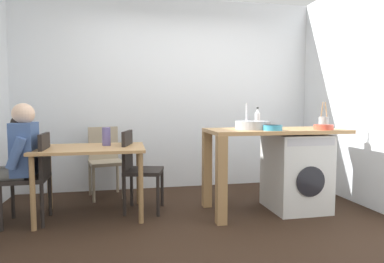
# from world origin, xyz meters

# --- Properties ---
(ground_plane) EXTENTS (5.46, 5.46, 0.00)m
(ground_plane) POSITION_xyz_m (0.00, 0.00, 0.00)
(ground_plane) COLOR black
(wall_back) EXTENTS (4.60, 0.10, 2.70)m
(wall_back) POSITION_xyz_m (0.00, 1.75, 1.35)
(wall_back) COLOR silver
(wall_back) RESTS_ON ground_plane
(dining_table) EXTENTS (1.10, 0.76, 0.74)m
(dining_table) POSITION_xyz_m (-0.98, 0.65, 0.64)
(dining_table) COLOR tan
(dining_table) RESTS_ON ground_plane
(chair_person_seat) EXTENTS (0.41, 0.41, 0.90)m
(chair_person_seat) POSITION_xyz_m (-1.53, 0.55, 0.51)
(chair_person_seat) COLOR black
(chair_person_seat) RESTS_ON ground_plane
(chair_opposite) EXTENTS (0.48, 0.48, 0.90)m
(chair_opposite) POSITION_xyz_m (-0.51, 0.72, 0.51)
(chair_opposite) COLOR black
(chair_opposite) RESTS_ON ground_plane
(chair_spare_by_wall) EXTENTS (0.48, 0.48, 0.90)m
(chair_spare_by_wall) POSITION_xyz_m (-0.90, 1.42, 0.51)
(chair_spare_by_wall) COLOR gray
(chair_spare_by_wall) RESTS_ON ground_plane
(seated_person) EXTENTS (0.50, 0.51, 1.20)m
(seated_person) POSITION_xyz_m (-1.69, 0.55, 0.67)
(seated_person) COLOR #595651
(seated_person) RESTS_ON ground_plane
(kitchen_counter) EXTENTS (1.50, 0.68, 0.92)m
(kitchen_counter) POSITION_xyz_m (0.78, 0.42, 0.76)
(kitchen_counter) COLOR tan
(kitchen_counter) RESTS_ON ground_plane
(washing_machine) EXTENTS (0.60, 0.61, 0.86)m
(washing_machine) POSITION_xyz_m (1.26, 0.42, 0.43)
(washing_machine) COLOR silver
(washing_machine) RESTS_ON ground_plane
(sink_basin) EXTENTS (0.38, 0.38, 0.09)m
(sink_basin) POSITION_xyz_m (0.73, 0.42, 0.97)
(sink_basin) COLOR #9EA0A5
(sink_basin) RESTS_ON kitchen_counter
(tap) EXTENTS (0.02, 0.02, 0.28)m
(tap) POSITION_xyz_m (0.73, 0.60, 1.06)
(tap) COLOR #B2B2B7
(tap) RESTS_ON kitchen_counter
(bottle_tall_green) EXTENTS (0.06, 0.06, 0.24)m
(bottle_tall_green) POSITION_xyz_m (0.89, 0.67, 1.03)
(bottle_tall_green) COLOR silver
(bottle_tall_green) RESTS_ON kitchen_counter
(mixing_bowl) EXTENTS (0.20, 0.20, 0.06)m
(mixing_bowl) POSITION_xyz_m (0.87, 0.22, 0.95)
(mixing_bowl) COLOR teal
(mixing_bowl) RESTS_ON kitchen_counter
(utensil_crock) EXTENTS (0.11, 0.11, 0.30)m
(utensil_crock) POSITION_xyz_m (1.62, 0.47, 0.99)
(utensil_crock) COLOR gray
(utensil_crock) RESTS_ON kitchen_counter
(colander) EXTENTS (0.20, 0.20, 0.06)m
(colander) POSITION_xyz_m (1.44, 0.20, 0.95)
(colander) COLOR #D84C38
(colander) RESTS_ON kitchen_counter
(vase) EXTENTS (0.09, 0.09, 0.20)m
(vase) POSITION_xyz_m (-0.83, 0.75, 0.84)
(vase) COLOR slate
(vase) RESTS_ON dining_table
(scissors) EXTENTS (0.15, 0.06, 0.01)m
(scissors) POSITION_xyz_m (0.94, 0.32, 0.92)
(scissors) COLOR #B2B2B7
(scissors) RESTS_ON kitchen_counter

